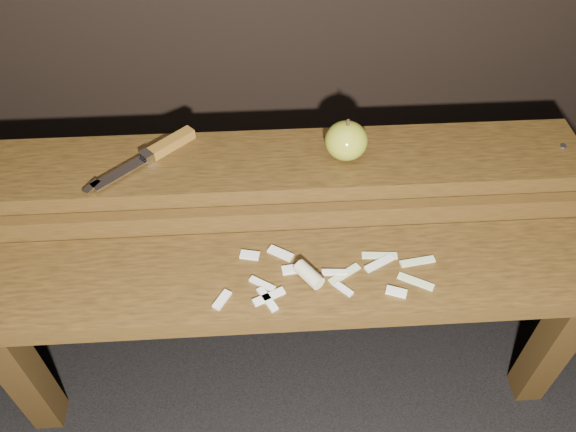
{
  "coord_description": "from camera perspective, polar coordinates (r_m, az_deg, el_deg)",
  "views": [
    {
      "loc": [
        -0.04,
        -0.66,
        1.23
      ],
      "look_at": [
        0.0,
        0.06,
        0.45
      ],
      "focal_mm": 35.0,
      "sensor_mm": 36.0,
      "label": 1
    }
  ],
  "objects": [
    {
      "name": "ground",
      "position": [
        1.4,
        0.15,
        -14.56
      ],
      "size": [
        60.0,
        60.0,
        0.0
      ],
      "primitive_type": "plane",
      "color": "black"
    },
    {
      "name": "bench_front_tier",
      "position": [
        1.06,
        0.39,
        -8.35
      ],
      "size": [
        1.2,
        0.2,
        0.42
      ],
      "color": "#2F1F0B",
      "rests_on": "ground"
    },
    {
      "name": "bench_rear_tier",
      "position": [
        1.16,
        -0.31,
        2.59
      ],
      "size": [
        1.2,
        0.21,
        0.5
      ],
      "color": "#2F1F0B",
      "rests_on": "ground"
    },
    {
      "name": "apple",
      "position": [
        1.09,
        5.94,
        7.62
      ],
      "size": [
        0.08,
        0.08,
        0.09
      ],
      "color": "olive",
      "rests_on": "bench_rear_tier"
    },
    {
      "name": "knife",
      "position": [
        1.14,
        -13.02,
        6.5
      ],
      "size": [
        0.2,
        0.18,
        0.02
      ],
      "color": "brown",
      "rests_on": "bench_rear_tier"
    },
    {
      "name": "apple_scraps",
      "position": [
        1.0,
        2.95,
        -6.02
      ],
      "size": [
        0.4,
        0.15,
        0.03
      ],
      "color": "beige",
      "rests_on": "bench_front_tier"
    }
  ]
}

